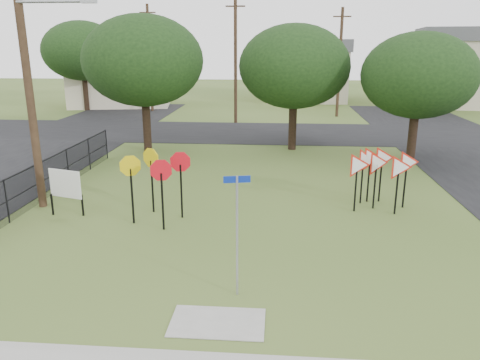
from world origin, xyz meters
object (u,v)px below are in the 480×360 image
info_board (65,185)px  street_name_sign (237,228)px  stop_sign_cluster (156,171)px  yield_sign_cluster (379,164)px

info_board → street_name_sign: bearing=-37.6°
stop_sign_cluster → yield_sign_cluster: 7.81m
street_name_sign → info_board: (-6.29, 4.85, -0.60)m
stop_sign_cluster → yield_sign_cluster: (7.55, 1.99, -0.14)m
yield_sign_cluster → info_board: 10.94m
info_board → yield_sign_cluster: bearing=9.3°
yield_sign_cluster → info_board: yield_sign_cluster is taller
street_name_sign → stop_sign_cluster: street_name_sign is taller
street_name_sign → info_board: street_name_sign is taller
stop_sign_cluster → street_name_sign: bearing=-56.5°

